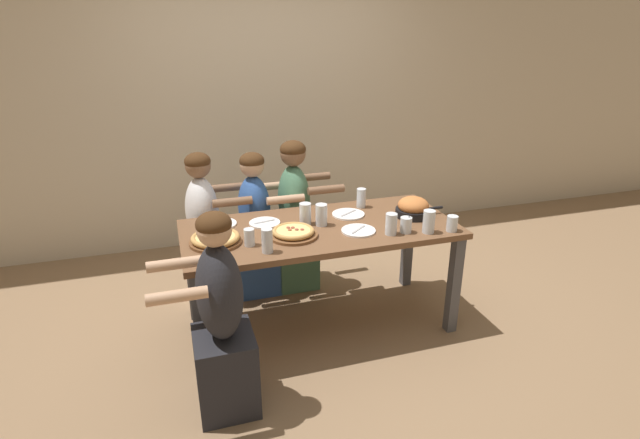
{
  "coord_description": "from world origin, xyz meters",
  "views": [
    {
      "loc": [
        -0.91,
        -2.91,
        2.02
      ],
      "look_at": [
        0.0,
        0.0,
        0.8
      ],
      "focal_mm": 28.0,
      "sensor_mm": 36.0,
      "label": 1
    }
  ],
  "objects_px": {
    "pizza_board_second": "(215,239)",
    "drinking_glass_h": "(429,222)",
    "empty_plate_a": "(348,214)",
    "drinking_glass_a": "(267,242)",
    "empty_plate_b": "(265,223)",
    "empty_plate_c": "(358,231)",
    "diner_near_left": "(222,326)",
    "drinking_glass_e": "(452,224)",
    "pizza_board_main": "(293,233)",
    "drinking_glass_c": "(391,225)",
    "skillet_bowl": "(413,208)",
    "cocktail_glass_blue": "(406,226)",
    "diner_far_left": "(205,235)",
    "empty_plate_d": "(220,224)",
    "drinking_glass_g": "(249,238)",
    "drinking_glass_f": "(361,198)",
    "drinking_glass_b": "(305,215)",
    "drinking_glass_d": "(321,216)",
    "diner_far_center": "(295,221)",
    "diner_far_midleft": "(256,230)"
  },
  "relations": [
    {
      "from": "skillet_bowl",
      "to": "empty_plate_b",
      "type": "distance_m",
      "value": 1.03
    },
    {
      "from": "pizza_board_main",
      "to": "diner_near_left",
      "type": "bearing_deg",
      "value": -135.45
    },
    {
      "from": "drinking_glass_g",
      "to": "drinking_glass_h",
      "type": "distance_m",
      "value": 1.14
    },
    {
      "from": "empty_plate_b",
      "to": "drinking_glass_h",
      "type": "distance_m",
      "value": 1.08
    },
    {
      "from": "drinking_glass_h",
      "to": "diner_near_left",
      "type": "height_order",
      "value": "diner_near_left"
    },
    {
      "from": "pizza_board_second",
      "to": "drinking_glass_b",
      "type": "xyz_separation_m",
      "value": [
        0.61,
        0.14,
        0.03
      ]
    },
    {
      "from": "empty_plate_d",
      "to": "diner_far_midleft",
      "type": "relative_size",
      "value": 0.19
    },
    {
      "from": "diner_far_center",
      "to": "drinking_glass_h",
      "type": "bearing_deg",
      "value": 34.83
    },
    {
      "from": "diner_far_left",
      "to": "empty_plate_c",
      "type": "bearing_deg",
      "value": 49.78
    },
    {
      "from": "diner_far_midleft",
      "to": "drinking_glass_a",
      "type": "bearing_deg",
      "value": -5.58
    },
    {
      "from": "drinking_glass_b",
      "to": "diner_far_center",
      "type": "height_order",
      "value": "diner_far_center"
    },
    {
      "from": "empty_plate_a",
      "to": "diner_far_left",
      "type": "distance_m",
      "value": 1.1
    },
    {
      "from": "pizza_board_second",
      "to": "skillet_bowl",
      "type": "bearing_deg",
      "value": 2.07
    },
    {
      "from": "empty_plate_b",
      "to": "empty_plate_c",
      "type": "distance_m",
      "value": 0.64
    },
    {
      "from": "empty_plate_c",
      "to": "drinking_glass_a",
      "type": "xyz_separation_m",
      "value": [
        -0.63,
        -0.13,
        0.06
      ]
    },
    {
      "from": "drinking_glass_g",
      "to": "diner_near_left",
      "type": "height_order",
      "value": "diner_near_left"
    },
    {
      "from": "skillet_bowl",
      "to": "drinking_glass_b",
      "type": "bearing_deg",
      "value": 173.27
    },
    {
      "from": "pizza_board_second",
      "to": "drinking_glass_g",
      "type": "bearing_deg",
      "value": -25.84
    },
    {
      "from": "empty_plate_a",
      "to": "drinking_glass_h",
      "type": "distance_m",
      "value": 0.59
    },
    {
      "from": "empty_plate_c",
      "to": "diner_far_midleft",
      "type": "xyz_separation_m",
      "value": [
        -0.54,
        0.78,
        -0.25
      ]
    },
    {
      "from": "empty_plate_a",
      "to": "pizza_board_second",
      "type": "bearing_deg",
      "value": -167.76
    },
    {
      "from": "drinking_glass_f",
      "to": "diner_near_left",
      "type": "distance_m",
      "value": 1.48
    },
    {
      "from": "pizza_board_main",
      "to": "drinking_glass_b",
      "type": "height_order",
      "value": "drinking_glass_b"
    },
    {
      "from": "skillet_bowl",
      "to": "cocktail_glass_blue",
      "type": "relative_size",
      "value": 2.74
    },
    {
      "from": "empty_plate_d",
      "to": "cocktail_glass_blue",
      "type": "height_order",
      "value": "cocktail_glass_blue"
    },
    {
      "from": "cocktail_glass_blue",
      "to": "drinking_glass_h",
      "type": "height_order",
      "value": "drinking_glass_h"
    },
    {
      "from": "drinking_glass_g",
      "to": "drinking_glass_f",
      "type": "bearing_deg",
      "value": 25.36
    },
    {
      "from": "skillet_bowl",
      "to": "empty_plate_b",
      "type": "bearing_deg",
      "value": 170.36
    },
    {
      "from": "drinking_glass_b",
      "to": "drinking_glass_h",
      "type": "xyz_separation_m",
      "value": [
        0.71,
        -0.38,
        0.01
      ]
    },
    {
      "from": "empty_plate_a",
      "to": "drinking_glass_a",
      "type": "xyz_separation_m",
      "value": [
        -0.67,
        -0.43,
        0.06
      ]
    },
    {
      "from": "drinking_glass_e",
      "to": "skillet_bowl",
      "type": "bearing_deg",
      "value": 110.86
    },
    {
      "from": "empty_plate_b",
      "to": "diner_near_left",
      "type": "bearing_deg",
      "value": -117.02
    },
    {
      "from": "pizza_board_main",
      "to": "drinking_glass_c",
      "type": "height_order",
      "value": "drinking_glass_c"
    },
    {
      "from": "pizza_board_second",
      "to": "drinking_glass_h",
      "type": "bearing_deg",
      "value": -10.22
    },
    {
      "from": "pizza_board_main",
      "to": "diner_far_midleft",
      "type": "height_order",
      "value": "diner_far_midleft"
    },
    {
      "from": "drinking_glass_b",
      "to": "drinking_glass_d",
      "type": "xyz_separation_m",
      "value": [
        0.1,
        -0.05,
        0.0
      ]
    },
    {
      "from": "diner_far_left",
      "to": "diner_near_left",
      "type": "bearing_deg",
      "value": -1.33
    },
    {
      "from": "drinking_glass_e",
      "to": "diner_far_midleft",
      "type": "relative_size",
      "value": 0.09
    },
    {
      "from": "empty_plate_b",
      "to": "empty_plate_c",
      "type": "height_order",
      "value": "same"
    },
    {
      "from": "drinking_glass_e",
      "to": "drinking_glass_a",
      "type": "bearing_deg",
      "value": 178.0
    },
    {
      "from": "drinking_glass_b",
      "to": "drinking_glass_d",
      "type": "bearing_deg",
      "value": -29.47
    },
    {
      "from": "drinking_glass_a",
      "to": "diner_near_left",
      "type": "distance_m",
      "value": 0.56
    },
    {
      "from": "cocktail_glass_blue",
      "to": "drinking_glass_f",
      "type": "height_order",
      "value": "drinking_glass_f"
    },
    {
      "from": "empty_plate_c",
      "to": "drinking_glass_e",
      "type": "xyz_separation_m",
      "value": [
        0.58,
        -0.17,
        0.04
      ]
    },
    {
      "from": "pizza_board_main",
      "to": "drinking_glass_h",
      "type": "xyz_separation_m",
      "value": [
        0.84,
        -0.2,
        0.05
      ]
    },
    {
      "from": "pizza_board_main",
      "to": "drinking_glass_d",
      "type": "relative_size",
      "value": 2.13
    },
    {
      "from": "empty_plate_b",
      "to": "diner_near_left",
      "type": "distance_m",
      "value": 0.91
    },
    {
      "from": "pizza_board_second",
      "to": "drinking_glass_a",
      "type": "bearing_deg",
      "value": -38.45
    },
    {
      "from": "empty_plate_c",
      "to": "drinking_glass_d",
      "type": "height_order",
      "value": "drinking_glass_d"
    },
    {
      "from": "empty_plate_b",
      "to": "diner_far_left",
      "type": "height_order",
      "value": "diner_far_left"
    }
  ]
}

